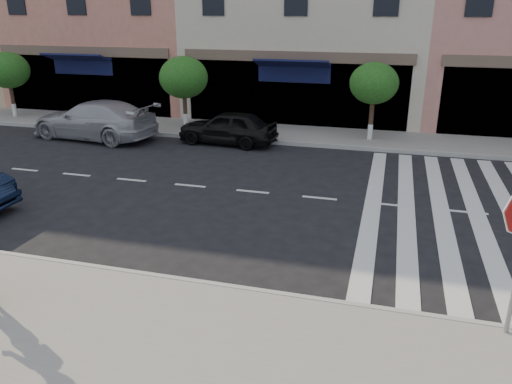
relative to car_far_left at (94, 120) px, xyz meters
name	(u,v)px	position (x,y,z in m)	size (l,w,h in m)	color
ground	(204,251)	(8.08, -8.46, -0.78)	(120.00, 120.00, 0.00)	black
sidewalk_near	(118,353)	(8.08, -12.21, -0.71)	(60.00, 4.50, 0.15)	gray
sidewalk_far	(297,135)	(8.08, 2.54, -0.71)	(60.00, 3.00, 0.15)	gray
building_centre	(314,0)	(7.58, 8.54, 4.72)	(11.00, 9.00, 11.00)	beige
street_tree_wa	(8,70)	(-5.92, 2.34, 1.55)	(2.00, 2.00, 3.05)	#473323
street_tree_wb	(184,78)	(3.08, 2.34, 1.52)	(2.10, 2.10, 3.06)	#473323
street_tree_c	(374,84)	(11.08, 2.34, 1.57)	(1.90, 1.90, 3.04)	#473323
car_far_left	(94,120)	(0.00, 0.00, 0.00)	(2.20, 5.40, 1.57)	#ABAAB0
car_far_mid	(228,127)	(5.61, 0.64, -0.12)	(1.58, 3.92, 1.34)	black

